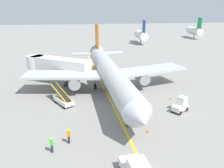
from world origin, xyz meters
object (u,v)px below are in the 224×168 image
(belt_loader_forward_hold, at_px, (63,99))
(safety_cone_nose_left, at_px, (105,90))
(baggage_tug_near_wing, at_px, (181,105))
(airliner, at_px, (109,72))
(jet_bridge, at_px, (54,65))
(ground_crew_marshaller, at_px, (69,136))
(ground_crew_wing_walker, at_px, (52,144))
(safety_cone_wingtip_right, at_px, (34,92))
(safety_cone_wingtip_left, at_px, (171,98))
(safety_cone_nose_right, at_px, (148,131))

(belt_loader_forward_hold, xyz_separation_m, safety_cone_nose_left, (6.73, 4.61, -0.56))
(baggage_tug_near_wing, distance_m, safety_cone_nose_left, 13.28)
(airliner, distance_m, safety_cone_nose_left, 3.27)
(jet_bridge, relative_size, safety_cone_nose_left, 27.76)
(ground_crew_marshaller, height_order, ground_crew_wing_walker, same)
(jet_bridge, height_order, baggage_tug_near_wing, jet_bridge)
(jet_bridge, bearing_deg, baggage_tug_near_wing, -38.10)
(belt_loader_forward_hold, relative_size, safety_cone_wingtip_right, 11.16)
(airliner, bearing_deg, safety_cone_wingtip_right, 176.73)
(safety_cone_wingtip_left, relative_size, safety_cone_wingtip_right, 1.00)
(jet_bridge, bearing_deg, ground_crew_wing_walker, -84.97)
(safety_cone_nose_left, height_order, safety_cone_wingtip_right, same)
(ground_crew_wing_walker, bearing_deg, jet_bridge, 95.03)
(jet_bridge, bearing_deg, safety_cone_nose_right, -57.11)
(airliner, relative_size, ground_crew_wing_walker, 20.79)
(safety_cone_nose_right, distance_m, safety_cone_wingtip_left, 10.85)
(safety_cone_nose_left, relative_size, safety_cone_wingtip_right, 1.00)
(ground_crew_wing_walker, relative_size, safety_cone_wingtip_right, 3.86)
(ground_crew_wing_walker, bearing_deg, safety_cone_wingtip_left, 33.58)
(belt_loader_forward_hold, bearing_deg, ground_crew_wing_walker, -91.31)
(ground_crew_wing_walker, height_order, safety_cone_wingtip_left, ground_crew_wing_walker)
(ground_crew_marshaller, height_order, safety_cone_wingtip_left, ground_crew_marshaller)
(airliner, bearing_deg, baggage_tug_near_wing, -45.42)
(ground_crew_marshaller, bearing_deg, baggage_tug_near_wing, 20.89)
(safety_cone_wingtip_left, bearing_deg, belt_loader_forward_hold, 178.36)
(baggage_tug_near_wing, bearing_deg, airliner, 134.58)
(jet_bridge, relative_size, safety_cone_wingtip_left, 27.76)
(safety_cone_nose_left, bearing_deg, safety_cone_wingtip_right, 177.21)
(belt_loader_forward_hold, height_order, safety_cone_wingtip_right, belt_loader_forward_hold)
(ground_crew_marshaller, bearing_deg, airliner, 67.60)
(baggage_tug_near_wing, bearing_deg, ground_crew_marshaller, -159.11)
(baggage_tug_near_wing, relative_size, safety_cone_nose_left, 6.17)
(safety_cone_nose_left, relative_size, safety_cone_wingtip_left, 1.00)
(belt_loader_forward_hold, height_order, safety_cone_wingtip_left, belt_loader_forward_hold)
(belt_loader_forward_hold, height_order, ground_crew_marshaller, belt_loader_forward_hold)
(baggage_tug_near_wing, height_order, belt_loader_forward_hold, belt_loader_forward_hold)
(jet_bridge, distance_m, safety_cone_nose_left, 10.88)
(baggage_tug_near_wing, bearing_deg, safety_cone_wingtip_right, 155.63)
(ground_crew_marshaller, relative_size, safety_cone_wingtip_left, 3.86)
(airliner, relative_size, ground_crew_marshaller, 20.79)
(belt_loader_forward_hold, bearing_deg, jet_bridge, 102.29)
(safety_cone_nose_left, bearing_deg, ground_crew_wing_walker, -113.30)
(airliner, height_order, belt_loader_forward_hold, airliner)
(baggage_tug_near_wing, xyz_separation_m, safety_cone_wingtip_right, (-21.53, 9.75, -0.71))
(jet_bridge, bearing_deg, ground_crew_marshaller, -80.17)
(airliner, bearing_deg, ground_crew_wing_walker, -115.49)
(baggage_tug_near_wing, bearing_deg, safety_cone_nose_left, 136.26)
(ground_crew_wing_walker, bearing_deg, baggage_tug_near_wing, 23.12)
(airliner, xyz_separation_m, ground_crew_wing_walker, (-7.68, -16.11, -2.51))
(baggage_tug_near_wing, distance_m, safety_cone_wingtip_left, 4.15)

